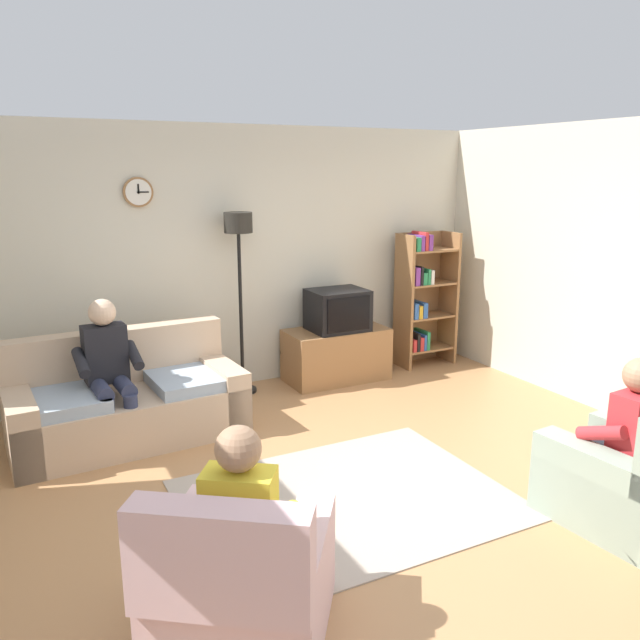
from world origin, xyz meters
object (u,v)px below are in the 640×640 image
object	(u,v)px
tv_stand	(336,355)
person_in_left_armchair	(245,518)
bookshelf	(422,297)
tv	(338,310)
armchair_near_bookshelf	(629,481)
person_on_couch	(109,366)
floor_lamp	(239,253)
couch	(127,404)
person_in_right_armchair	(621,431)
armchair_near_window	(242,586)

from	to	relation	value
tv_stand	person_in_left_armchair	xyz separation A→B (m)	(-2.24, -3.20, 0.32)
bookshelf	person_in_left_armchair	bearing A→B (deg)	-136.19
tv	person_in_left_armchair	distance (m)	3.89
armchair_near_bookshelf	person_on_couch	distance (m)	3.93
tv	floor_lamp	bearing A→B (deg)	173.30
couch	person_on_couch	xyz separation A→B (m)	(-0.14, -0.11, 0.39)
person_on_couch	tv	bearing A→B (deg)	14.62
person_in_right_armchair	person_in_left_armchair	bearing A→B (deg)	177.31
bookshelf	floor_lamp	size ratio (longest dim) A/B	0.85
bookshelf	person_in_right_armchair	distance (m)	3.50
armchair_near_window	armchair_near_bookshelf	size ratio (longest dim) A/B	1.24
person_in_left_armchair	person_in_right_armchair	world-z (taller)	same
armchair_near_window	person_in_left_armchair	distance (m)	0.33
bookshelf	person_in_left_armchair	distance (m)	4.72
armchair_near_window	armchair_near_bookshelf	world-z (taller)	same
floor_lamp	person_in_right_armchair	xyz separation A→B (m)	(1.36, -3.42, -0.85)
tv_stand	couch	bearing A→B (deg)	-166.50
floor_lamp	tv_stand	bearing A→B (deg)	-5.38
armchair_near_bookshelf	person_in_right_armchair	xyz separation A→B (m)	(-0.01, 0.09, 0.32)
person_in_left_armchair	person_in_right_armchair	distance (m)	2.55
couch	person_in_left_armchair	distance (m)	2.65
armchair_near_window	tv_stand	bearing A→B (deg)	55.00
tv_stand	person_in_left_armchair	distance (m)	3.92
couch	person_on_couch	bearing A→B (deg)	-142.16
couch	person_in_right_armchair	distance (m)	3.83
armchair_near_window	person_in_left_armchair	xyz separation A→B (m)	(0.05, 0.07, 0.32)
tv_stand	person_on_couch	bearing A→B (deg)	-164.85
bookshelf	armchair_near_bookshelf	bearing A→B (deg)	-103.76
couch	bookshelf	world-z (taller)	bookshelf
person_in_left_armchair	armchair_near_window	bearing A→B (deg)	-125.01
armchair_near_window	armchair_near_bookshelf	bearing A→B (deg)	-2.98
tv	person_on_couch	size ratio (longest dim) A/B	0.48
tv	person_in_right_armchair	distance (m)	3.31
person_in_right_armchair	person_on_couch	bearing A→B (deg)	136.41
tv	bookshelf	world-z (taller)	bookshelf
tv	person_on_couch	world-z (taller)	person_on_couch
tv	floor_lamp	distance (m)	1.25
bookshelf	person_in_right_armchair	bearing A→B (deg)	-104.24
floor_lamp	person_in_left_armchair	size ratio (longest dim) A/B	1.65
floor_lamp	tv	bearing A→B (deg)	-6.70
person_in_left_armchair	tv_stand	bearing A→B (deg)	55.00
couch	person_in_right_armchair	size ratio (longest dim) A/B	1.74
tv_stand	armchair_near_window	world-z (taller)	armchair_near_window
armchair_near_bookshelf	couch	bearing A→B (deg)	132.93
armchair_near_bookshelf	person_in_left_armchair	world-z (taller)	person_in_left_armchair
couch	person_in_left_armchair	xyz separation A→B (m)	(0.09, -2.64, 0.29)
person_on_couch	person_in_right_armchair	distance (m)	3.84
tv_stand	person_on_couch	distance (m)	2.59
couch	floor_lamp	size ratio (longest dim) A/B	1.05
person_in_left_armchair	armchair_near_bookshelf	bearing A→B (deg)	-4.67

